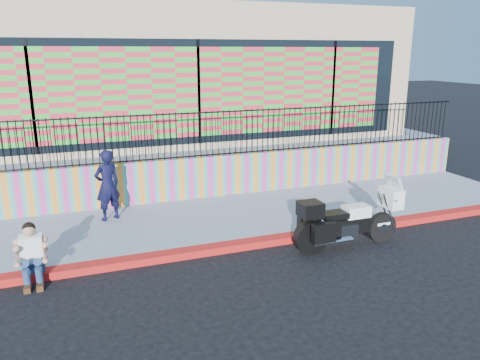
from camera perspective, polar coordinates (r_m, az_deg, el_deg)
name	(u,v)px	position (r m, az deg, el deg)	size (l,w,h in m)	color
ground	(255,246)	(9.87, 1.82, -8.08)	(90.00, 90.00, 0.00)	black
red_curb	(255,243)	(9.84, 1.82, -7.68)	(16.00, 0.30, 0.15)	red
sidewalk	(229,218)	(11.27, -1.35, -4.60)	(16.00, 3.00, 0.15)	gray
mural_wall	(209,176)	(12.54, -3.75, 0.45)	(16.00, 0.20, 1.10)	#DB3995
metal_fence	(209,134)	(12.29, -3.85, 5.63)	(15.80, 0.04, 1.20)	black
elevated_platform	(169,145)	(17.39, -8.61, 4.28)	(16.00, 10.00, 1.25)	gray
storefront_building	(168,72)	(16.87, -8.82, 12.92)	(14.00, 8.06, 4.00)	tan
police_motorcycle	(346,220)	(9.82, 12.83, -4.77)	(2.33, 0.77, 1.45)	black
police_officer	(107,185)	(11.11, -15.87, -0.61)	(0.60, 0.40, 1.65)	black
seated_man	(32,260)	(8.97, -24.03, -8.86)	(0.54, 0.71, 1.06)	navy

